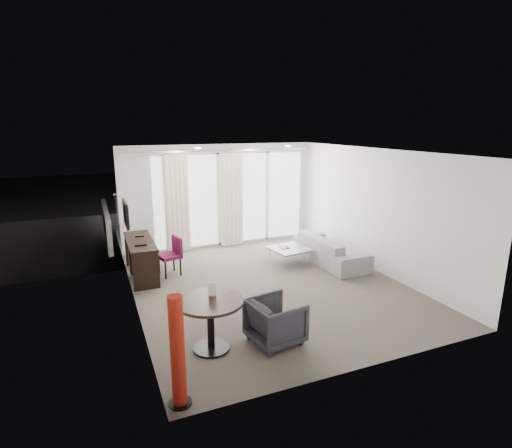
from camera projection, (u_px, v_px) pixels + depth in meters
name	position (u px, v px, depth m)	size (l,w,h in m)	color
floor	(268.00, 285.00, 7.86)	(5.00, 6.00, 0.00)	#534B42
ceiling	(269.00, 151.00, 7.23)	(5.00, 6.00, 0.00)	white
wall_left	(131.00, 234.00, 6.62)	(0.00, 6.00, 2.60)	silver
wall_right	(375.00, 210.00, 8.48)	(0.00, 6.00, 2.60)	silver
wall_front	(369.00, 274.00, 4.86)	(5.00, 0.00, 2.60)	silver
window_panel	(231.00, 199.00, 10.36)	(4.00, 0.02, 2.38)	white
window_frame	(232.00, 199.00, 10.34)	(4.10, 0.06, 2.44)	white
curtain_left	(177.00, 204.00, 9.67)	(0.60, 0.20, 2.38)	white
curtain_right	(232.00, 200.00, 10.19)	(0.60, 0.20, 2.38)	white
curtain_track	(221.00, 151.00, 9.79)	(4.80, 0.04, 0.04)	#B2B2B7
downlight_a	(198.00, 148.00, 8.33)	(0.12, 0.12, 0.02)	#FFE0B2
downlight_b	(288.00, 146.00, 9.11)	(0.12, 0.12, 0.02)	#FFE0B2
desk	(141.00, 258.00, 8.24)	(0.51, 1.64, 0.77)	black
tv	(126.00, 214.00, 7.92)	(0.05, 0.80, 0.50)	black
desk_chair	(169.00, 257.00, 8.29)	(0.44, 0.42, 0.81)	maroon
round_table	(211.00, 325.00, 5.53)	(0.93, 0.93, 0.74)	black
menu_card	(212.00, 297.00, 5.58)	(0.11, 0.02, 0.20)	white
red_lamp	(178.00, 352.00, 4.36)	(0.26, 0.26, 1.32)	maroon
tub_armchair	(276.00, 321.00, 5.73)	(0.69, 0.72, 0.65)	#26262C
coffee_table	(289.00, 256.00, 9.05)	(0.80, 0.80, 0.36)	gray
remote	(287.00, 248.00, 9.04)	(0.05, 0.15, 0.02)	black
magazine	(284.00, 247.00, 9.08)	(0.20, 0.25, 0.01)	gray
sofa	(330.00, 249.00, 9.10)	(2.10, 0.82, 0.61)	gray
terrace_slab	(216.00, 231.00, 12.02)	(5.60, 3.00, 0.12)	#4D4D50
rattan_chair_a	(237.00, 218.00, 11.49)	(0.62, 0.62, 0.90)	#4A311D
rattan_chair_b	(275.00, 212.00, 12.72)	(0.50, 0.50, 0.73)	#4A311D
rattan_table	(264.00, 219.00, 12.39)	(0.45, 0.45, 0.45)	#4A311D
balustrade	(202.00, 205.00, 13.18)	(5.50, 0.06, 1.05)	#B2B2B7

